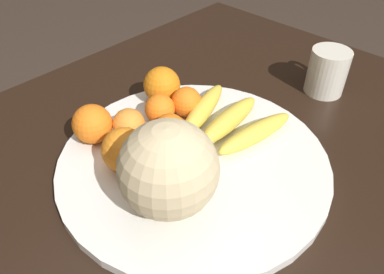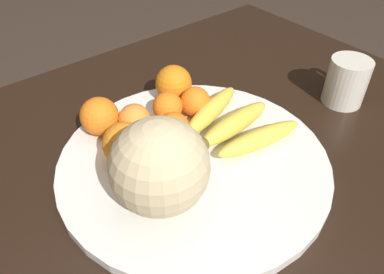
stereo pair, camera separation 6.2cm
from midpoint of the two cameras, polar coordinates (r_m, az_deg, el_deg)
kitchen_table at (r=0.72m, az=4.55°, el=-11.39°), size 1.25×1.02×0.73m
fruit_bowl at (r=0.66m, az=2.70°, el=-3.96°), size 0.47×0.47×0.02m
melon at (r=0.53m, az=-1.65°, el=-4.70°), size 0.15×0.15×0.15m
banana_bunch at (r=0.70m, az=8.85°, el=1.90°), size 0.19×0.20×0.04m
orange_front_left at (r=0.77m, az=-0.51°, el=8.09°), size 0.08×0.08×0.08m
orange_front_right at (r=0.69m, az=-6.22°, el=2.55°), size 0.06×0.06×0.06m
orange_mid_center at (r=0.73m, az=2.91°, el=5.32°), size 0.06×0.06×0.06m
orange_back_left at (r=0.63m, az=-7.47°, el=-1.18°), size 0.08×0.08×0.08m
orange_back_right at (r=0.70m, az=-11.49°, el=3.02°), size 0.07×0.07×0.07m
orange_top_small at (r=0.66m, az=-0.54°, el=1.06°), size 0.06×0.06×0.06m
orange_side_extra at (r=0.72m, az=-1.29°, el=4.54°), size 0.06×0.06×0.06m
produce_tag at (r=0.67m, az=-3.44°, el=-2.06°), size 0.09×0.06×0.00m
ceramic_mug at (r=0.87m, az=24.42°, el=7.75°), size 0.11×0.09×0.10m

